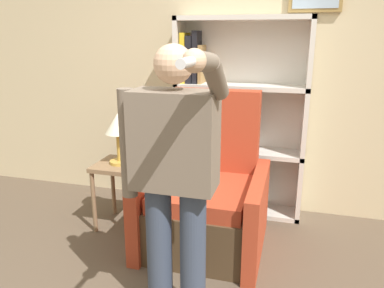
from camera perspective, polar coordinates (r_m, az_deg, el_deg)
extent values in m
cube|color=beige|center=(3.57, 5.01, 12.36)|extent=(8.00, 0.06, 2.80)
cube|color=silver|center=(3.56, -1.85, 4.26)|extent=(0.04, 0.28, 1.80)
cube|color=silver|center=(3.40, 16.82, 3.01)|extent=(0.04, 0.28, 1.80)
cube|color=silver|center=(3.57, 7.61, 4.14)|extent=(1.18, 0.01, 1.80)
cube|color=silver|center=(3.73, 6.80, -9.62)|extent=(1.18, 0.28, 0.04)
cube|color=silver|center=(3.51, 7.11, -1.08)|extent=(1.18, 0.28, 0.04)
cube|color=silver|center=(3.38, 7.47, 8.66)|extent=(1.18, 0.28, 0.04)
cube|color=silver|center=(3.36, 7.85, 18.51)|extent=(1.18, 0.28, 0.04)
cube|color=purple|center=(3.73, -1.04, -5.43)|extent=(0.04, 0.19, 0.44)
cube|color=white|center=(3.71, -0.39, -5.29)|extent=(0.04, 0.19, 0.47)
cube|color=#BC4C56|center=(3.70, 0.43, -5.44)|extent=(0.04, 0.23, 0.46)
cube|color=purple|center=(3.71, 1.19, -6.20)|extent=(0.05, 0.20, 0.37)
cube|color=#5B99A8|center=(3.70, 1.94, -6.39)|extent=(0.03, 0.15, 0.35)
cube|color=white|center=(3.55, -0.99, 3.82)|extent=(0.05, 0.17, 0.51)
cube|color=purple|center=(3.54, -0.27, 3.17)|extent=(0.04, 0.19, 0.43)
cube|color=#BC4C56|center=(3.52, 0.49, 3.73)|extent=(0.05, 0.22, 0.51)
cube|color=#337070|center=(3.51, 1.38, 3.43)|extent=(0.04, 0.21, 0.48)
cube|color=gold|center=(3.47, -1.07, 12.97)|extent=(0.05, 0.19, 0.44)
cube|color=black|center=(3.46, -0.19, 12.74)|extent=(0.05, 0.20, 0.42)
cube|color=black|center=(3.44, 0.73, 13.09)|extent=(0.05, 0.18, 0.46)
cube|color=#9E7A47|center=(3.43, 1.52, 12.05)|extent=(0.03, 0.20, 0.34)
cube|color=#4C3823|center=(3.05, 1.79, -11.76)|extent=(0.74, 0.84, 0.41)
cube|color=#B23D23|center=(2.90, 1.65, -7.49)|extent=(0.70, 0.72, 0.12)
cube|color=#B23D23|center=(3.20, 3.50, -0.66)|extent=(0.74, 0.16, 1.01)
cube|color=#B23D23|center=(3.12, -5.76, -9.01)|extent=(0.10, 0.92, 0.62)
cube|color=#B23D23|center=(2.94, 9.88, -10.79)|extent=(0.10, 0.92, 0.62)
cylinder|color=#384256|center=(2.30, -4.98, -15.84)|extent=(0.15, 0.15, 0.83)
cylinder|color=#384256|center=(2.25, 0.14, -16.64)|extent=(0.15, 0.15, 0.83)
cube|color=#756656|center=(1.99, -2.69, 0.56)|extent=(0.46, 0.24, 0.53)
sphere|color=#DBAD89|center=(1.92, -2.85, 12.06)|extent=(0.20, 0.20, 0.20)
cylinder|color=#756656|center=(2.10, -9.76, -0.01)|extent=(0.09, 0.09, 0.62)
cylinder|color=#756656|center=(1.76, 3.60, 9.95)|extent=(0.09, 0.28, 0.23)
cylinder|color=#756656|center=(1.51, 1.67, 12.44)|extent=(0.08, 0.27, 0.10)
sphere|color=#DBAD89|center=(1.38, 0.36, 12.57)|extent=(0.09, 0.09, 0.09)
cylinder|color=white|center=(1.29, -0.77, 12.31)|extent=(0.04, 0.15, 0.04)
cube|color=#846647|center=(3.27, -10.87, -3.20)|extent=(0.41, 0.41, 0.04)
cylinder|color=#846647|center=(3.32, -14.73, -8.61)|extent=(0.04, 0.04, 0.55)
cylinder|color=#846647|center=(3.17, -9.09, -9.52)|extent=(0.04, 0.04, 0.55)
cylinder|color=#846647|center=(3.60, -11.93, -6.40)|extent=(0.04, 0.04, 0.55)
cylinder|color=#846647|center=(3.46, -6.66, -7.10)|extent=(0.04, 0.04, 0.55)
cylinder|color=gold|center=(3.26, -10.90, -2.69)|extent=(0.18, 0.18, 0.02)
cylinder|color=gold|center=(3.22, -11.02, -0.46)|extent=(0.04, 0.04, 0.24)
cone|color=beige|center=(3.17, -11.22, 3.11)|extent=(0.22, 0.22, 0.17)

